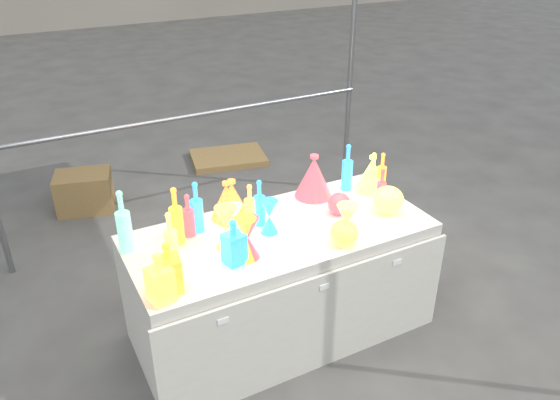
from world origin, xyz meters
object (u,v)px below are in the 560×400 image
cardboard_box_closed (85,192)px  hourglass_0 (246,239)px  globe_0 (344,234)px  display_table (281,282)px  decanter_0 (159,277)px  lampshade_0 (232,200)px

cardboard_box_closed → hourglass_0: (0.51, -2.42, 0.70)m
cardboard_box_closed → globe_0: size_ratio=2.95×
display_table → decanter_0: bearing=-159.6°
decanter_0 → hourglass_0: decanter_0 is taller
display_table → lampshade_0: lampshade_0 is taller
cardboard_box_closed → lampshade_0: size_ratio=1.82×
display_table → cardboard_box_closed: size_ratio=3.84×
display_table → cardboard_box_closed: bearing=109.7°
display_table → decanter_0: size_ratio=6.76×
globe_0 → lampshade_0: bearing=128.4°
display_table → globe_0: size_ratio=11.30×
display_table → hourglass_0: bearing=-151.3°
display_table → cardboard_box_closed: 2.40m
hourglass_0 → globe_0: 0.56m
cardboard_box_closed → lampshade_0: lampshade_0 is taller
cardboard_box_closed → lampshade_0: 2.20m
hourglass_0 → lampshade_0: bearing=75.8°
hourglass_0 → globe_0: size_ratio=1.52×
decanter_0 → globe_0: (1.06, 0.01, -0.07)m
display_table → hourglass_0: (-0.30, -0.16, 0.50)m
globe_0 → display_table: bearing=129.8°
cardboard_box_closed → globe_0: 2.83m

